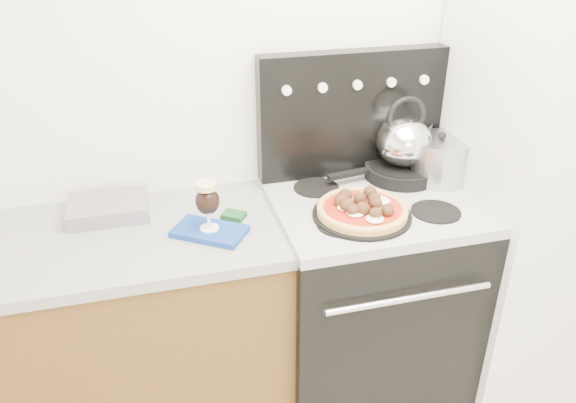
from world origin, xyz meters
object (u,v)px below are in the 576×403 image
object	(u,v)px
skillet	(401,171)
stock_pot	(439,161)
stove_body	(365,301)
base_cabinet	(90,346)
oven_mitt	(210,231)
fridge	(539,175)
pizza_pan	(362,215)
beer_glass	(208,206)
pizza	(362,208)
tea_kettle	(404,137)

from	to	relation	value
skillet	stock_pot	distance (m)	0.16
stove_body	stock_pot	world-z (taller)	stock_pot
stove_body	skillet	world-z (taller)	skillet
stove_body	skillet	size ratio (longest dim) A/B	3.01
base_cabinet	oven_mitt	xyz separation A→B (m)	(0.47, -0.08, 0.48)
fridge	pizza_pan	world-z (taller)	fridge
stove_body	pizza_pan	distance (m)	0.51
base_cabinet	skillet	distance (m)	1.40
pizza_pan	skillet	xyz separation A→B (m)	(0.27, 0.27, 0.02)
base_cabinet	beer_glass	size ratio (longest dim) A/B	8.11
stove_body	pizza_pan	size ratio (longest dim) A/B	2.48
pizza	skillet	size ratio (longest dim) A/B	1.10
fridge	beer_glass	bearing A→B (deg)	-178.63
beer_glass	pizza	xyz separation A→B (m)	(0.54, -0.05, -0.06)
base_cabinet	fridge	xyz separation A→B (m)	(1.80, -0.05, 0.52)
fridge	beer_glass	xyz separation A→B (m)	(-1.33, -0.03, 0.06)
beer_glass	stock_pot	size ratio (longest dim) A/B	0.78
fridge	tea_kettle	size ratio (longest dim) A/B	7.88
pizza	stock_pot	bearing A→B (deg)	27.09
tea_kettle	pizza_pan	bearing A→B (deg)	-136.34
beer_glass	stove_body	bearing A→B (deg)	5.15
beer_glass	skillet	size ratio (longest dim) A/B	0.61
pizza_pan	pizza	bearing A→B (deg)	0.00
fridge	pizza	world-z (taller)	fridge
beer_glass	pizza_pan	xyz separation A→B (m)	(0.54, -0.05, -0.08)
pizza_pan	stock_pot	size ratio (longest dim) A/B	1.54
beer_glass	pizza_pan	size ratio (longest dim) A/B	0.50
beer_glass	stock_pot	distance (m)	0.96
skillet	stock_pot	size ratio (longest dim) A/B	1.27
beer_glass	stock_pot	world-z (taller)	beer_glass
stove_body	pizza	world-z (taller)	pizza
pizza_pan	stove_body	bearing A→B (deg)	49.95
beer_glass	skillet	distance (m)	0.85
beer_glass	tea_kettle	world-z (taller)	tea_kettle
stove_body	pizza	size ratio (longest dim) A/B	2.73
oven_mitt	pizza	size ratio (longest dim) A/B	0.76
pizza_pan	stock_pot	bearing A→B (deg)	27.09
stove_body	beer_glass	world-z (taller)	beer_glass
base_cabinet	tea_kettle	size ratio (longest dim) A/B	6.01
stove_body	oven_mitt	size ratio (longest dim) A/B	3.59
fridge	pizza	bearing A→B (deg)	-174.00
oven_mitt	skillet	size ratio (longest dim) A/B	0.84
pizza	tea_kettle	xyz separation A→B (m)	(0.27, 0.27, 0.14)
stove_body	beer_glass	distance (m)	0.85
pizza_pan	stock_pot	xyz separation A→B (m)	(0.41, 0.21, 0.08)
fridge	beer_glass	world-z (taller)	fridge
beer_glass	skillet	xyz separation A→B (m)	(0.81, 0.22, -0.06)
base_cabinet	pizza	xyz separation A→B (m)	(1.01, -0.13, 0.52)
stove_body	oven_mitt	xyz separation A→B (m)	(-0.63, -0.06, 0.47)
stove_body	stock_pot	distance (m)	0.65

